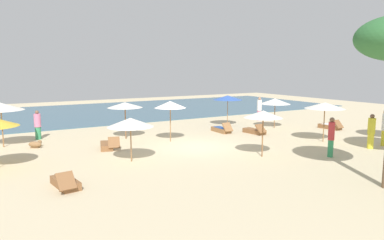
% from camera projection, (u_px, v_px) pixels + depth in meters
% --- Properties ---
extents(ground_plane, '(60.00, 60.00, 0.00)m').
position_uv_depth(ground_plane, '(195.00, 147.00, 18.57)').
color(ground_plane, beige).
extents(ocean_water, '(48.00, 16.00, 0.06)m').
position_uv_depth(ocean_water, '(102.00, 112.00, 33.07)').
color(ocean_water, '#3D6075').
rests_on(ocean_water, ground_plane).
extents(umbrella_0, '(1.80, 1.80, 2.17)m').
position_uv_depth(umbrella_0, '(263.00, 114.00, 16.27)').
color(umbrella_0, brown).
rests_on(umbrella_0, ground_plane).
extents(umbrella_1, '(2.08, 2.08, 2.04)m').
position_uv_depth(umbrella_1, '(275.00, 101.00, 24.23)').
color(umbrella_1, brown).
rests_on(umbrella_1, ground_plane).
extents(umbrella_2, '(2.05, 2.05, 1.96)m').
position_uv_depth(umbrella_2, '(130.00, 122.00, 15.44)').
color(umbrella_2, olive).
rests_on(umbrella_2, ground_plane).
extents(umbrella_4, '(2.02, 2.02, 2.15)m').
position_uv_depth(umbrella_4, '(125.00, 105.00, 20.41)').
color(umbrella_4, brown).
rests_on(umbrella_4, ground_plane).
extents(umbrella_5, '(2.20, 2.20, 2.22)m').
position_uv_depth(umbrella_5, '(325.00, 106.00, 19.60)').
color(umbrella_5, olive).
rests_on(umbrella_5, ground_plane).
extents(umbrella_6, '(2.29, 2.29, 2.34)m').
position_uv_depth(umbrella_6, '(1.00, 107.00, 18.19)').
color(umbrella_6, olive).
rests_on(umbrella_6, ground_plane).
extents(umbrella_7, '(2.04, 2.04, 2.20)m').
position_uv_depth(umbrella_7, '(228.00, 98.00, 24.90)').
color(umbrella_7, olive).
rests_on(umbrella_7, ground_plane).
extents(umbrella_8, '(1.76, 1.76, 2.30)m').
position_uv_depth(umbrella_8, '(170.00, 105.00, 19.63)').
color(umbrella_8, olive).
rests_on(umbrella_8, ground_plane).
extents(lounger_0, '(0.83, 1.75, 0.69)m').
position_uv_depth(lounger_0, '(65.00, 183.00, 12.26)').
color(lounger_0, brown).
rests_on(lounger_0, ground_plane).
extents(lounger_1, '(0.69, 1.72, 0.69)m').
position_uv_depth(lounger_1, '(331.00, 126.00, 24.01)').
color(lounger_1, brown).
rests_on(lounger_1, ground_plane).
extents(lounger_2, '(0.62, 1.70, 0.69)m').
position_uv_depth(lounger_2, '(222.00, 129.00, 22.80)').
color(lounger_2, olive).
rests_on(lounger_2, ground_plane).
extents(lounger_3, '(0.79, 1.76, 0.68)m').
position_uv_depth(lounger_3, '(255.00, 131.00, 22.32)').
color(lounger_3, brown).
rests_on(lounger_3, ground_plane).
extents(lounger_4, '(1.01, 1.79, 0.68)m').
position_uv_depth(lounger_4, '(107.00, 145.00, 18.14)').
color(lounger_4, brown).
rests_on(lounger_4, ground_plane).
extents(person_0, '(0.46, 0.46, 1.79)m').
position_uv_depth(person_0, '(371.00, 131.00, 18.08)').
color(person_0, yellow).
rests_on(person_0, ground_plane).
extents(person_1, '(0.29, 0.29, 1.94)m').
position_uv_depth(person_1, '(384.00, 127.00, 18.71)').
color(person_1, yellow).
rests_on(person_1, ground_plane).
extents(person_2, '(0.50, 0.50, 1.85)m').
position_uv_depth(person_2, '(259.00, 109.00, 27.76)').
color(person_2, '#D17299').
rests_on(person_2, ground_plane).
extents(person_3, '(0.52, 0.52, 1.70)m').
position_uv_depth(person_3, '(38.00, 125.00, 20.44)').
color(person_3, '#338C59').
rests_on(person_3, ground_plane).
extents(person_4, '(0.30, 0.30, 1.87)m').
position_uv_depth(person_4, '(331.00, 137.00, 16.35)').
color(person_4, '#338C59').
rests_on(person_4, ground_plane).
extents(dog, '(0.75, 0.68, 0.36)m').
position_uv_depth(dog, '(36.00, 144.00, 18.36)').
color(dog, olive).
rests_on(dog, ground_plane).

